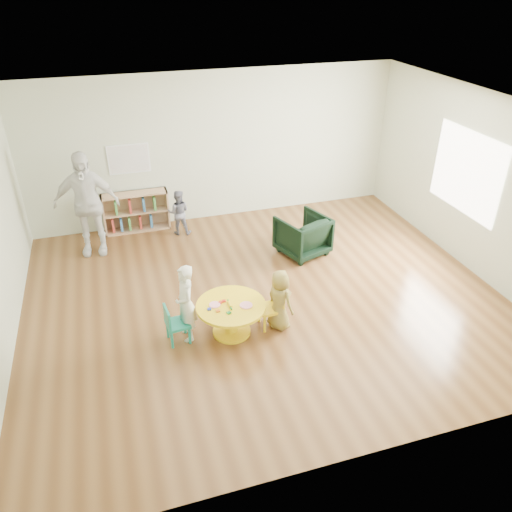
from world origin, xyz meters
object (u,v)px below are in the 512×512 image
Objects in this scene: child_right at (280,300)px; kid_chair_left at (175,323)px; child_left at (186,303)px; armchair at (303,235)px; bookshelf at (135,212)px; adult_caretaker at (87,204)px; toddler at (179,212)px; kid_chair_right at (273,306)px; activity_table at (231,313)px.

kid_chair_left is at bearing 61.03° from child_right.
armchair is at bearing 122.29° from child_left.
bookshelf is 0.66× the size of adult_caretaker.
armchair is 0.70× the size of child_left.
toddler reaches higher than kid_chair_left.
armchair is at bearing -33.07° from kid_chair_right.
adult_caretaker is (-0.80, -0.65, 0.55)m from bookshelf.
child_left reaches higher than activity_table.
bookshelf is 0.86m from toddler.
armchair is 0.42× the size of adult_caretaker.
adult_caretaker is (-1.14, 2.79, 0.36)m from child_left.
kid_chair_left is 0.72× the size of armchair.
kid_chair_right is (0.60, 0.00, -0.02)m from activity_table.
bookshelf reaches higher than kid_chair_left.
toddler is 1.65m from adult_caretaker.
adult_caretaker is (-2.39, 2.94, 0.47)m from child_right.
activity_table is 0.63m from child_left.
bookshelf is 1.17m from adult_caretaker.
child_left is at bearing 58.39° from child_right.
child_left is 3.04m from adult_caretaker.
kid_chair_left is 1.43m from child_right.
armchair is at bearing 119.07° from kid_chair_left.
activity_table is 1.21× the size of armchair.
child_right is at bearing 79.53° from child_left.
activity_table is 0.51× the size of adult_caretaker.
child_right is (1.25, -0.15, -0.10)m from child_left.
child_left is 1.29× the size of toddler.
child_left is at bearing 85.41° from kid_chair_right.
adult_caretaker reaches higher than bookshelf.
child_right is at bearing -42.77° from adult_caretaker.
armchair is (2.66, -1.78, -0.01)m from bookshelf.
activity_table is at bearing 81.11° from kid_chair_left.
adult_caretaker reaches higher than activity_table.
kid_chair_left is 0.62× the size of child_right.
armchair is 2.86m from child_left.
toddler reaches higher than kid_chair_right.
bookshelf is at bearing 23.05° from kid_chair_right.
armchair is at bearing -33.78° from bookshelf.
toddler is at bearing 93.18° from activity_table.
activity_table is at bearing -75.30° from bookshelf.
kid_chair_right is 0.67× the size of toddler.
adult_caretaker reaches higher than kid_chair_left.
armchair is at bearing 45.47° from activity_table.
bookshelf is at bearing 104.70° from activity_table.
toddler is at bearing -54.91° from armchair.
armchair reaches higher than kid_chair_left.
toddler is at bearing 168.84° from child_left.
kid_chair_right is 0.52× the size of child_left.
toddler reaches higher than bookshelf.
kid_chair_right is at bearing 38.20° from armchair.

